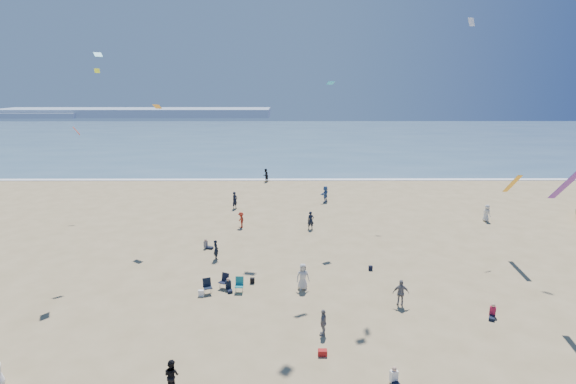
{
  "coord_description": "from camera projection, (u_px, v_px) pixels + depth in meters",
  "views": [
    {
      "loc": [
        1.91,
        -16.61,
        13.19
      ],
      "look_at": [
        2.0,
        8.0,
        7.23
      ],
      "focal_mm": 28.0,
      "sensor_mm": 36.0,
      "label": 1
    }
  ],
  "objects": [
    {
      "name": "kites_aloft",
      "position": [
        401.0,
        61.0,
        28.53
      ],
      "size": [
        41.06,
        40.15,
        30.44
      ],
      "color": "#B9E025",
      "rests_on": "ground"
    },
    {
      "name": "navy_bag",
      "position": [
        371.0,
        268.0,
        32.52
      ],
      "size": [
        0.28,
        0.18,
        0.34
      ],
      "primitive_type": "cube",
      "color": "black",
      "rests_on": "ground"
    },
    {
      "name": "chair_cluster",
      "position": [
        223.0,
        284.0,
        29.11
      ],
      "size": [
        2.7,
        1.59,
        1.0
      ],
      "color": "black",
      "rests_on": "ground"
    },
    {
      "name": "surf_line",
      "position": [
        273.0,
        180.0,
        62.97
      ],
      "size": [
        220.0,
        1.2,
        0.08
      ],
      "primitive_type": "cube",
      "color": "white",
      "rests_on": "ground"
    },
    {
      "name": "seated_group",
      "position": [
        319.0,
        316.0,
        25.3
      ],
      "size": [
        19.5,
        24.17,
        0.84
      ],
      "color": "white",
      "rests_on": "ground"
    },
    {
      "name": "white_tote",
      "position": [
        201.0,
        293.0,
        28.56
      ],
      "size": [
        0.35,
        0.2,
        0.4
      ],
      "primitive_type": "cube",
      "color": "white",
      "rests_on": "ground"
    },
    {
      "name": "black_backpack",
      "position": [
        252.0,
        281.0,
        30.4
      ],
      "size": [
        0.3,
        0.22,
        0.38
      ],
      "primitive_type": "cube",
      "color": "black",
      "rests_on": "ground"
    },
    {
      "name": "ocean",
      "position": [
        279.0,
        138.0,
        111.56
      ],
      "size": [
        220.0,
        100.0,
        0.06
      ],
      "primitive_type": "cube",
      "color": "#476B84",
      "rests_on": "ground"
    },
    {
      "name": "standing_flyers",
      "position": [
        327.0,
        249.0,
        34.35
      ],
      "size": [
        33.2,
        48.65,
        1.91
      ],
      "color": "gray",
      "rests_on": "ground"
    },
    {
      "name": "cooler",
      "position": [
        323.0,
        353.0,
        22.33
      ],
      "size": [
        0.45,
        0.3,
        0.3
      ],
      "primitive_type": "cube",
      "color": "#AC1818",
      "rests_on": "ground"
    },
    {
      "name": "headland_far",
      "position": [
        135.0,
        112.0,
        183.86
      ],
      "size": [
        110.0,
        20.0,
        3.2
      ],
      "primitive_type": "cube",
      "color": "#7A8EA8",
      "rests_on": "ground"
    },
    {
      "name": "headland_near",
      "position": [
        31.0,
        115.0,
        178.99
      ],
      "size": [
        40.0,
        14.0,
        2.0
      ],
      "primitive_type": "cube",
      "color": "#7A8EA8",
      "rests_on": "ground"
    }
  ]
}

